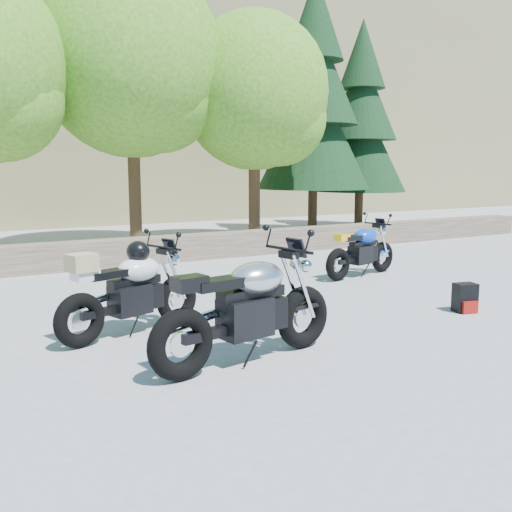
{
  "coord_description": "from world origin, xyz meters",
  "views": [
    {
      "loc": [
        -3.31,
        -5.11,
        1.84
      ],
      "look_at": [
        0.2,
        1.0,
        0.75
      ],
      "focal_mm": 40.0,
      "sensor_mm": 36.0,
      "label": 1
    }
  ],
  "objects_px": {
    "blue_bike": "(362,251)",
    "white_bike": "(131,289)",
    "silver_bike": "(248,310)",
    "backpack": "(465,298)"
  },
  "relations": [
    {
      "from": "silver_bike",
      "to": "backpack",
      "type": "xyz_separation_m",
      "value": [
        3.37,
        0.29,
        -0.34
      ]
    },
    {
      "from": "white_bike",
      "to": "blue_bike",
      "type": "bearing_deg",
      "value": -0.8
    },
    {
      "from": "white_bike",
      "to": "silver_bike",
      "type": "bearing_deg",
      "value": -83.37
    },
    {
      "from": "silver_bike",
      "to": "white_bike",
      "type": "height_order",
      "value": "silver_bike"
    },
    {
      "from": "blue_bike",
      "to": "white_bike",
      "type": "bearing_deg",
      "value": -174.9
    },
    {
      "from": "blue_bike",
      "to": "backpack",
      "type": "xyz_separation_m",
      "value": [
        -0.46,
        -2.58,
        -0.25
      ]
    },
    {
      "from": "white_bike",
      "to": "backpack",
      "type": "xyz_separation_m",
      "value": [
        4.05,
        -1.17,
        -0.33
      ]
    },
    {
      "from": "silver_bike",
      "to": "backpack",
      "type": "distance_m",
      "value": 3.4
    },
    {
      "from": "white_bike",
      "to": "blue_bike",
      "type": "height_order",
      "value": "white_bike"
    },
    {
      "from": "silver_bike",
      "to": "white_bike",
      "type": "distance_m",
      "value": 1.61
    }
  ]
}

